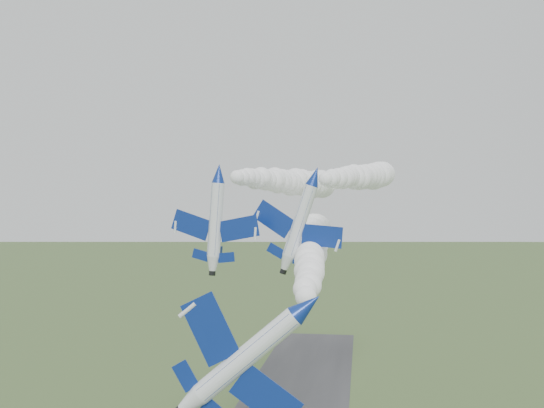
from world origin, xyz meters
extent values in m
cylinder|color=silver|center=(10.72, -5.39, 33.79)|extent=(3.20, 9.24, 2.28)
cone|color=navy|center=(11.31, -11.07, 33.79)|extent=(2.51, 2.59, 2.28)
cone|color=silver|center=(10.16, 0.08, 33.79)|extent=(2.46, 2.16, 2.28)
cylinder|color=black|center=(10.05, 1.15, 33.79)|extent=(1.21, 0.76, 1.15)
ellipsoid|color=black|center=(11.43, -7.66, 34.18)|extent=(1.83, 3.24, 1.52)
cube|color=navy|center=(8.46, -4.76, 36.17)|extent=(3.53, 2.91, 3.91)
cube|color=navy|center=(12.57, -4.33, 31.20)|extent=(3.53, 2.91, 3.91)
cube|color=navy|center=(9.16, -1.00, 35.12)|extent=(1.57, 1.33, 1.73)
cube|color=navy|center=(11.35, -0.78, 32.46)|extent=(1.57, 1.33, 1.73)
cube|color=navy|center=(11.36, -1.04, 34.68)|extent=(2.07, 1.91, 1.61)
cylinder|color=silver|center=(-2.11, 20.37, 45.53)|extent=(3.19, 8.88, 1.66)
cone|color=navy|center=(-3.09, 14.95, 45.53)|extent=(2.04, 2.54, 1.66)
cone|color=silver|center=(-1.17, 25.58, 45.53)|extent=(1.97, 2.14, 1.66)
cylinder|color=black|center=(-0.98, 26.60, 45.53)|extent=(0.94, 0.76, 0.84)
ellipsoid|color=black|center=(-2.47, 18.15, 46.11)|extent=(1.62, 3.14, 1.11)
cube|color=navy|center=(-5.03, 21.74, 45.59)|extent=(5.14, 3.30, 0.47)
cube|color=navy|center=(1.09, 20.63, 45.16)|extent=(5.14, 3.30, 0.47)
cube|color=navy|center=(-2.96, 24.95, 45.64)|extent=(2.25, 1.49, 0.25)
cube|color=navy|center=(0.30, 24.36, 45.41)|extent=(2.25, 1.49, 0.25)
cube|color=navy|center=(-1.28, 24.40, 46.87)|extent=(0.57, 1.69, 2.29)
cylinder|color=silver|center=(9.25, 21.46, 45.14)|extent=(3.28, 8.96, 1.99)
cone|color=navy|center=(8.42, 15.99, 45.14)|extent=(2.31, 2.57, 1.99)
cone|color=silver|center=(10.04, 26.72, 45.14)|extent=(2.25, 2.15, 1.99)
cylinder|color=black|center=(10.20, 27.76, 45.14)|extent=(1.09, 0.77, 1.01)
ellipsoid|color=black|center=(9.10, 19.21, 45.70)|extent=(1.76, 3.17, 1.32)
cube|color=navy|center=(6.39, 22.74, 46.01)|extent=(4.91, 3.16, 1.69)
cube|color=navy|center=(12.25, 21.85, 43.98)|extent=(4.91, 3.16, 1.69)
cube|color=navy|center=(8.34, 26.03, 45.68)|extent=(2.16, 1.44, 0.77)
cube|color=navy|center=(11.46, 25.56, 44.60)|extent=(2.16, 1.44, 0.77)
cube|color=navy|center=(10.30, 25.48, 46.43)|extent=(1.10, 1.78, 2.21)
camera|label=1|loc=(14.68, -49.88, 40.30)|focal=40.00mm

